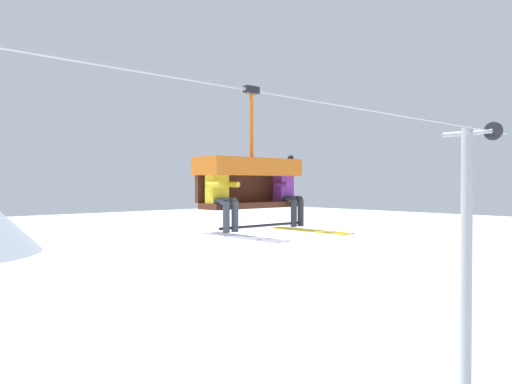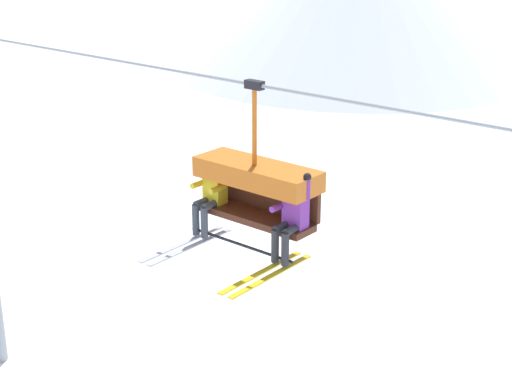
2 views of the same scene
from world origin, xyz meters
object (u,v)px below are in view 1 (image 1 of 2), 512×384
object	(u,v)px
lift_tower_far	(467,254)
chairlift_chair	(249,175)
skier_purple	(288,191)
skier_yellow	(222,193)

from	to	relation	value
lift_tower_far	chairlift_chair	distance (m)	10.23
chairlift_chair	skier_purple	distance (m)	0.84
lift_tower_far	skier_yellow	bearing A→B (deg)	-175.02
chairlift_chair	skier_purple	bearing A→B (deg)	-15.69
skier_yellow	skier_purple	size ratio (longest dim) A/B	1.00
skier_purple	chairlift_chair	bearing A→B (deg)	164.31
lift_tower_far	skier_yellow	distance (m)	10.92
skier_purple	lift_tower_far	bearing A→B (deg)	5.76
chairlift_chair	skier_yellow	world-z (taller)	chairlift_chair
lift_tower_far	skier_purple	bearing A→B (deg)	-174.24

